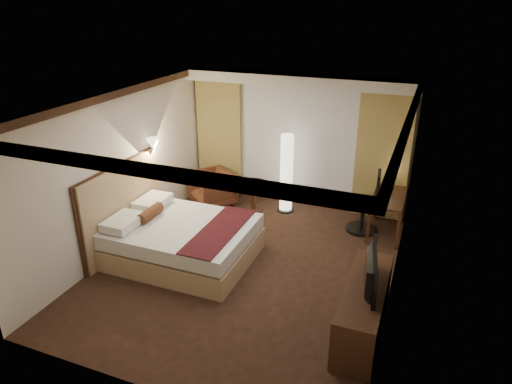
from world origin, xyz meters
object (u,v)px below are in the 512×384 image
at_px(office_chair, 364,201).
at_px(television, 366,266).
at_px(armchair, 212,187).
at_px(desk, 387,215).
at_px(side_table, 253,196).
at_px(bed, 183,241).
at_px(floor_lamp, 286,174).
at_px(dresser, 364,308).

distance_m(office_chair, television, 2.84).
distance_m(armchair, desk, 3.53).
distance_m(side_table, desk, 2.64).
relative_size(bed, office_chair, 1.88).
xyz_separation_m(side_table, office_chair, (2.21, -0.08, 0.29)).
bearing_deg(floor_lamp, armchair, -169.64).
bearing_deg(dresser, desk, 91.01).
bearing_deg(bed, television, -13.05).
bearing_deg(office_chair, floor_lamp, 163.46).
distance_m(armchair, dresser, 4.55).
bearing_deg(bed, desk, 35.17).
xyz_separation_m(bed, office_chair, (2.60, 2.08, 0.27)).
bearing_deg(dresser, armchair, 141.92).
height_order(armchair, television, television).
height_order(armchair, side_table, armchair).
bearing_deg(television, dresser, -99.12).
bearing_deg(television, floor_lamp, 24.29).
bearing_deg(television, office_chair, -0.03).
xyz_separation_m(side_table, dresser, (2.69, -2.87, 0.04)).
xyz_separation_m(bed, television, (3.04, -0.70, 0.65)).
xyz_separation_m(bed, side_table, (0.38, 2.16, -0.02)).
height_order(bed, floor_lamp, floor_lamp).
bearing_deg(dresser, side_table, 133.17).
bearing_deg(desk, side_table, 179.29).
bearing_deg(office_chair, desk, 0.84).
xyz_separation_m(bed, dresser, (3.07, -0.70, 0.02)).
relative_size(side_table, desk, 0.53).
bearing_deg(desk, bed, -144.83).
height_order(side_table, dresser, dresser).
bearing_deg(office_chair, bed, -147.17).
distance_m(bed, desk, 3.70).
height_order(armchair, floor_lamp, floor_lamp).
xyz_separation_m(armchair, television, (3.55, -2.81, 0.58)).
relative_size(bed, armchair, 2.81).
bearing_deg(television, side_table, 33.73).
bearing_deg(dresser, floor_lamp, 123.80).
distance_m(side_table, office_chair, 2.23).
height_order(office_chair, dresser, office_chair).
height_order(bed, side_table, bed).
bearing_deg(side_table, television, -47.15).
xyz_separation_m(bed, armchair, (-0.51, 2.10, 0.07)).
relative_size(bed, desk, 1.97).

